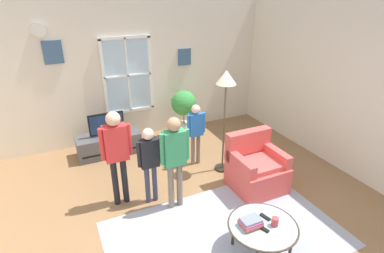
{
  "coord_description": "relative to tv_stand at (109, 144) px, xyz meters",
  "views": [
    {
      "loc": [
        -1.44,
        -2.84,
        2.9
      ],
      "look_at": [
        0.21,
        0.68,
        1.15
      ],
      "focal_mm": 28.98,
      "sensor_mm": 36.0,
      "label": 1
    }
  ],
  "objects": [
    {
      "name": "area_rug",
      "position": [
        0.9,
        -2.78,
        -0.19
      ],
      "size": [
        2.94,
        1.83,
        0.01
      ],
      "primitive_type": "cube",
      "color": "#999EAD",
      "rests_on": "ground_plane"
    },
    {
      "name": "remote_near_cup",
      "position": [
        1.09,
        -3.26,
        0.22
      ],
      "size": [
        0.08,
        0.15,
        0.02
      ],
      "primitive_type": "cube",
      "rotation": [
        0.0,
        0.0,
        0.34
      ],
      "color": "black",
      "rests_on": "coffee_table"
    },
    {
      "name": "back_wall",
      "position": [
        0.65,
        0.62,
        1.19
      ],
      "size": [
        5.72,
        0.17,
        2.78
      ],
      "color": "beige",
      "rests_on": "ground_plane"
    },
    {
      "name": "ground_plane",
      "position": [
        0.66,
        -2.52,
        -0.21
      ],
      "size": [
        6.32,
        6.76,
        0.02
      ],
      "primitive_type": "cube",
      "color": "olive"
    },
    {
      "name": "floor_lamp",
      "position": [
        1.66,
        -1.39,
        1.27
      ],
      "size": [
        0.32,
        0.32,
        1.75
      ],
      "color": "black",
      "rests_on": "ground_plane"
    },
    {
      "name": "person_black_shirt",
      "position": [
        0.27,
        -1.72,
        0.54
      ],
      "size": [
        0.36,
        0.16,
        1.18
      ],
      "color": "#333851",
      "rests_on": "ground_plane"
    },
    {
      "name": "potted_plant_by_window",
      "position": [
        1.6,
        0.11,
        0.4
      ],
      "size": [
        0.52,
        0.52,
        1.0
      ],
      "color": "silver",
      "rests_on": "ground_plane"
    },
    {
      "name": "remote_near_books",
      "position": [
        1.23,
        -3.11,
        0.22
      ],
      "size": [
        0.07,
        0.15,
        0.02
      ],
      "primitive_type": "cube",
      "rotation": [
        0.0,
        0.0,
        0.22
      ],
      "color": "black",
      "rests_on": "coffee_table"
    },
    {
      "name": "person_green_shirt",
      "position": [
        0.55,
        -1.97,
        0.67
      ],
      "size": [
        0.42,
        0.19,
        1.38
      ],
      "color": "#726656",
      "rests_on": "ground_plane"
    },
    {
      "name": "person_red_shirt",
      "position": [
        -0.14,
        -1.56,
        0.7
      ],
      "size": [
        0.43,
        0.2,
        1.43
      ],
      "color": "black",
      "rests_on": "ground_plane"
    },
    {
      "name": "coffee_table",
      "position": [
        1.13,
        -3.2,
        0.18
      ],
      "size": [
        0.82,
        0.82,
        0.41
      ],
      "color": "#99B2B7",
      "rests_on": "ground_plane"
    },
    {
      "name": "person_blue_shirt",
      "position": [
        1.32,
        -1.03,
        0.51
      ],
      "size": [
        0.34,
        0.15,
        1.12
      ],
      "color": "#726656",
      "rests_on": "ground_plane"
    },
    {
      "name": "television",
      "position": [
        0.0,
        -0.0,
        0.42
      ],
      "size": [
        0.64,
        0.08,
        0.43
      ],
      "color": "#4C4C4C",
      "rests_on": "tv_stand"
    },
    {
      "name": "side_wall_right",
      "position": [
        3.58,
        -2.52,
        1.19
      ],
      "size": [
        0.12,
        6.16,
        2.78
      ],
      "color": "beige",
      "rests_on": "ground_plane"
    },
    {
      "name": "tv_stand",
      "position": [
        0.0,
        0.0,
        0.0
      ],
      "size": [
        1.16,
        0.49,
        0.4
      ],
      "color": "#4C4C51",
      "rests_on": "ground_plane"
    },
    {
      "name": "cup",
      "position": [
        1.25,
        -3.26,
        0.26
      ],
      "size": [
        0.08,
        0.08,
        0.1
      ],
      "primitive_type": "cylinder",
      "color": "#BF3F3F",
      "rests_on": "coffee_table"
    },
    {
      "name": "armchair",
      "position": [
        1.86,
        -2.06,
        0.13
      ],
      "size": [
        0.76,
        0.74,
        0.87
      ],
      "color": "#D14C47",
      "rests_on": "ground_plane"
    },
    {
      "name": "book_stack",
      "position": [
        0.99,
        -3.15,
        0.26
      ],
      "size": [
        0.23,
        0.2,
        0.1
      ],
      "color": "#A99CC8",
      "rests_on": "coffee_table"
    }
  ]
}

